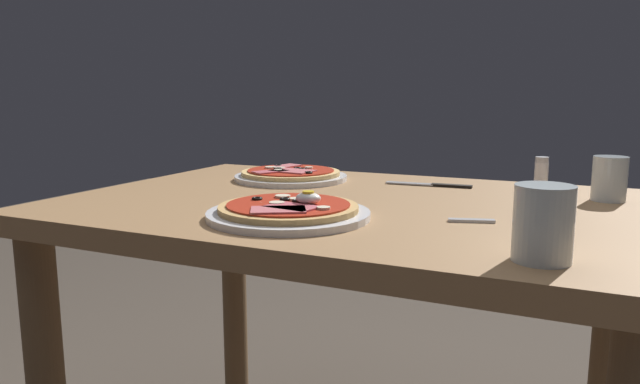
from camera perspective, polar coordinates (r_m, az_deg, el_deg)
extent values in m
cube|color=#9E754C|center=(1.15, 2.95, -1.76)|extent=(1.11, 0.78, 0.04)
cylinder|color=brown|center=(1.76, -8.37, -10.30)|extent=(0.07, 0.07, 0.70)
cylinder|color=brown|center=(1.51, 26.25, -14.77)|extent=(0.07, 0.07, 0.70)
cylinder|color=white|center=(0.99, -3.11, -2.21)|extent=(0.28, 0.28, 0.01)
cylinder|color=tan|center=(0.98, -3.11, -1.58)|extent=(0.24, 0.24, 0.01)
cylinder|color=#B72D19|center=(0.98, -3.12, -1.21)|extent=(0.21, 0.21, 0.00)
torus|color=black|center=(1.01, -3.45, -0.71)|extent=(0.02, 0.02, 0.00)
torus|color=black|center=(0.99, -2.24, -0.88)|extent=(0.02, 0.02, 0.00)
torus|color=black|center=(1.02, -6.19, -0.65)|extent=(0.02, 0.02, 0.00)
cube|color=#C65B66|center=(0.94, -2.81, -1.48)|extent=(0.09, 0.07, 0.00)
cube|color=#D16B70|center=(0.92, -4.11, -1.75)|extent=(0.10, 0.09, 0.00)
cylinder|color=beige|center=(1.04, -3.68, -0.42)|extent=(0.03, 0.03, 0.00)
cylinder|color=beige|center=(0.98, -4.25, -1.09)|extent=(0.03, 0.03, 0.00)
cylinder|color=beige|center=(1.01, -2.40, -0.70)|extent=(0.02, 0.02, 0.00)
cylinder|color=beige|center=(0.93, 0.34, -1.57)|extent=(0.02, 0.02, 0.00)
ellipsoid|color=white|center=(0.98, -1.39, -0.59)|extent=(0.04, 0.03, 0.02)
cylinder|color=yellow|center=(0.97, -1.39, -0.01)|extent=(0.02, 0.02, 0.00)
cylinder|color=white|center=(1.41, -2.88, 1.43)|extent=(0.27, 0.27, 0.01)
cylinder|color=#DBB26B|center=(1.41, -2.88, 1.87)|extent=(0.24, 0.24, 0.01)
cylinder|color=#B72D19|center=(1.41, -2.88, 2.14)|extent=(0.21, 0.21, 0.00)
torus|color=black|center=(1.41, -1.77, 2.29)|extent=(0.02, 0.02, 0.00)
torus|color=black|center=(1.41, -4.08, 2.27)|extent=(0.02, 0.02, 0.00)
torus|color=black|center=(1.42, -2.22, 2.36)|extent=(0.02, 0.02, 0.00)
torus|color=black|center=(1.34, -1.14, 1.92)|extent=(0.02, 0.02, 0.00)
torus|color=black|center=(1.42, -4.14, 2.30)|extent=(0.02, 0.02, 0.00)
torus|color=black|center=(1.47, -4.15, 2.59)|extent=(0.02, 0.02, 0.00)
cube|color=#C65B66|center=(1.37, -4.88, 2.01)|extent=(0.08, 0.09, 0.00)
cube|color=#D16B70|center=(1.47, -3.27, 2.57)|extent=(0.06, 0.08, 0.00)
cube|color=#D16B70|center=(1.38, -2.72, 2.09)|extent=(0.10, 0.08, 0.00)
cylinder|color=beige|center=(1.43, -3.96, 2.35)|extent=(0.03, 0.03, 0.00)
cylinder|color=beige|center=(1.43, -1.10, 2.41)|extent=(0.02, 0.02, 0.00)
cylinder|color=beige|center=(1.39, -4.13, 2.14)|extent=(0.02, 0.02, 0.00)
cylinder|color=beige|center=(1.44, -4.89, 2.42)|extent=(0.03, 0.03, 0.00)
cylinder|color=silver|center=(0.78, 21.03, -2.90)|extent=(0.07, 0.07, 0.10)
cylinder|color=silver|center=(0.78, 20.95, -4.23)|extent=(0.06, 0.06, 0.06)
cylinder|color=silver|center=(1.27, 26.51, 1.18)|extent=(0.06, 0.06, 0.09)
cylinder|color=silver|center=(1.27, 26.40, -0.19)|extent=(0.06, 0.06, 0.03)
cube|color=silver|center=(0.99, 14.62, -2.73)|extent=(0.08, 0.04, 0.00)
cube|color=silver|center=(1.00, 20.24, -2.88)|extent=(0.04, 0.02, 0.00)
cube|color=silver|center=(1.00, 20.18, -2.83)|extent=(0.04, 0.02, 0.00)
cube|color=silver|center=(1.00, 20.13, -2.77)|extent=(0.04, 0.02, 0.00)
cube|color=silver|center=(1.01, 20.07, -2.72)|extent=(0.04, 0.02, 0.00)
cube|color=silver|center=(1.35, 8.79, 0.83)|extent=(0.11, 0.03, 0.00)
cube|color=black|center=(1.34, 12.77, 0.60)|extent=(0.09, 0.02, 0.01)
cylinder|color=white|center=(1.40, 20.86, 1.63)|extent=(0.03, 0.03, 0.05)
cylinder|color=silver|center=(1.40, 20.94, 2.99)|extent=(0.03, 0.03, 0.01)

